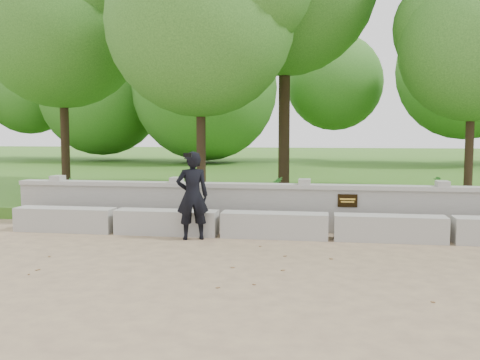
% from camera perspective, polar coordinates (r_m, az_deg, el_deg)
% --- Properties ---
extents(ground, '(80.00, 80.00, 0.00)m').
position_cam_1_polar(ground, '(7.76, 9.86, -9.04)').
color(ground, '#9F8761').
rests_on(ground, ground).
extents(lawn, '(40.00, 22.00, 0.25)m').
position_cam_1_polar(lawn, '(21.60, 9.26, 0.47)').
color(lawn, '#32681C').
rests_on(lawn, ground).
extents(concrete_bench, '(11.90, 0.45, 0.45)m').
position_cam_1_polar(concrete_bench, '(9.57, 9.70, -4.93)').
color(concrete_bench, '#AAA8A0').
rests_on(concrete_bench, ground).
extents(parapet_wall, '(12.50, 0.35, 0.90)m').
position_cam_1_polar(parapet_wall, '(10.23, 9.67, -2.92)').
color(parapet_wall, '#9F9E96').
rests_on(parapet_wall, ground).
extents(man_main, '(0.66, 0.61, 1.55)m').
position_cam_1_polar(man_main, '(9.39, -5.10, -1.67)').
color(man_main, black).
rests_on(man_main, ground).
extents(tree_far_left, '(5.12, 5.12, 7.84)m').
position_cam_1_polar(tree_far_left, '(17.57, -18.54, 16.88)').
color(tree_far_left, '#382619').
rests_on(tree_far_left, lawn).
extents(tree_left, '(4.46, 4.46, 6.78)m').
position_cam_1_polar(tree_left, '(13.21, -4.27, 17.87)').
color(tree_left, '#382619').
rests_on(tree_left, lawn).
extents(tree_near_right, '(3.37, 3.37, 5.49)m').
position_cam_1_polar(tree_near_right, '(13.66, 23.66, 13.84)').
color(tree_near_right, '#382619').
rests_on(tree_near_right, lawn).
extents(shrub_a, '(0.39, 0.41, 0.64)m').
position_cam_1_polar(shrub_a, '(12.16, -17.46, -1.29)').
color(shrub_a, '#32812B').
rests_on(shrub_a, lawn).
extents(shrub_b, '(0.37, 0.37, 0.53)m').
position_cam_1_polar(shrub_b, '(11.96, 23.18, -1.86)').
color(shrub_b, '#32812B').
rests_on(shrub_b, lawn).
extents(shrub_c, '(0.76, 0.77, 0.65)m').
position_cam_1_polar(shrub_c, '(12.42, 21.16, -1.25)').
color(shrub_c, '#32812B').
rests_on(shrub_c, lawn).
extents(shrub_d, '(0.40, 0.40, 0.54)m').
position_cam_1_polar(shrub_d, '(12.97, 4.01, -0.88)').
color(shrub_d, '#32812B').
rests_on(shrub_d, lawn).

